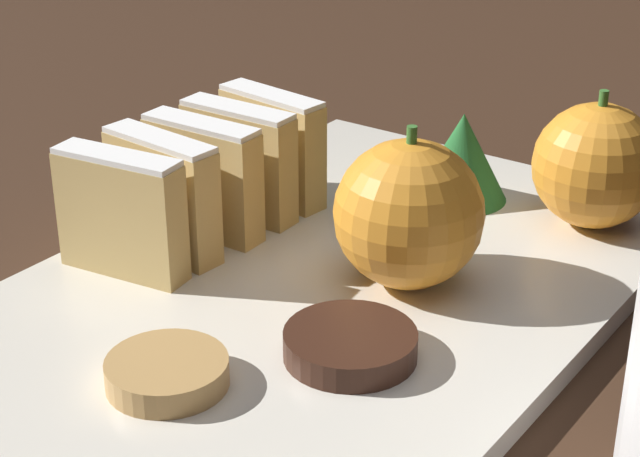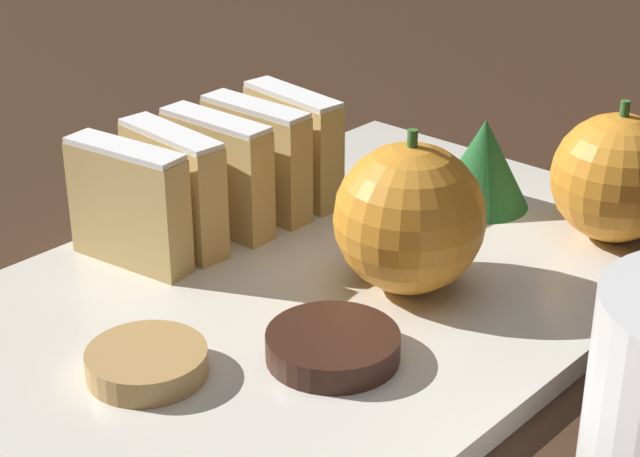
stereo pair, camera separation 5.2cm
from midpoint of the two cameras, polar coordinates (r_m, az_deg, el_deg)
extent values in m
plane|color=#382316|center=(0.54, -2.77, -4.11)|extent=(6.00, 6.00, 0.00)
cube|color=silver|center=(0.53, -2.78, -3.55)|extent=(0.26, 0.41, 0.01)
cube|color=tan|center=(0.54, -13.26, 0.56)|extent=(0.07, 0.03, 0.06)
cube|color=white|center=(0.53, -13.60, 3.69)|extent=(0.07, 0.03, 0.00)
cube|color=tan|center=(0.56, -11.02, 1.58)|extent=(0.07, 0.02, 0.06)
cube|color=white|center=(0.55, -11.29, 4.63)|extent=(0.07, 0.02, 0.00)
cube|color=tan|center=(0.58, -8.81, 2.50)|extent=(0.07, 0.02, 0.06)
cube|color=white|center=(0.57, -9.02, 5.48)|extent=(0.07, 0.02, 0.00)
cube|color=tan|center=(0.60, -6.83, 3.39)|extent=(0.07, 0.02, 0.06)
cube|color=white|center=(0.59, -6.99, 6.29)|extent=(0.07, 0.02, 0.00)
cube|color=tan|center=(0.62, -4.97, 4.22)|extent=(0.07, 0.03, 0.06)
cube|color=white|center=(0.61, -5.08, 7.03)|extent=(0.07, 0.03, 0.00)
sphere|color=orange|center=(0.59, 12.09, 3.26)|extent=(0.07, 0.07, 0.07)
cylinder|color=#38702D|center=(0.58, 12.43, 6.69)|extent=(0.01, 0.01, 0.01)
sphere|color=orange|center=(0.52, 1.91, 0.72)|extent=(0.07, 0.07, 0.07)
cylinder|color=#38702D|center=(0.50, 1.97, 4.88)|extent=(0.01, 0.00, 0.01)
cylinder|color=#381E14|center=(0.47, -1.55, -6.30)|extent=(0.06, 0.06, 0.01)
cylinder|color=tan|center=(0.46, -11.73, -7.48)|extent=(0.05, 0.05, 0.01)
cone|color=#23662D|center=(0.62, 5.21, 3.79)|extent=(0.05, 0.05, 0.05)
camera|label=1|loc=(0.03, -92.86, -1.36)|focal=60.00mm
camera|label=2|loc=(0.03, 87.14, 1.36)|focal=60.00mm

